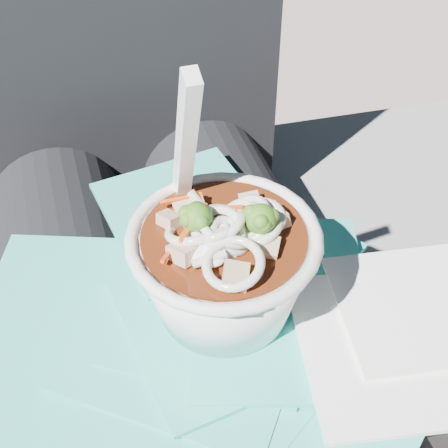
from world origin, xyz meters
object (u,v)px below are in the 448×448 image
object	(u,v)px
person_body	(157,253)
udon_bowl	(224,260)
stone_ledge	(165,387)
plastic_bag	(205,329)
lap	(183,346)

from	to	relation	value
person_body	udon_bowl	size ratio (longest dim) A/B	5.20
stone_ledge	person_body	distance (m)	0.33
stone_ledge	plastic_bag	distance (m)	0.42
stone_ledge	lap	bearing A→B (deg)	-90.00
plastic_bag	lap	bearing A→B (deg)	101.65
lap	plastic_bag	distance (m)	0.09
lap	udon_bowl	xyz separation A→B (m)	(0.03, -0.03, 0.14)
stone_ledge	lap	xyz separation A→B (m)	(0.00, -0.15, 0.30)
plastic_bag	person_body	bearing A→B (deg)	93.83
person_body	plastic_bag	bearing A→B (deg)	-86.17
lap	person_body	bearing A→B (deg)	90.00
lap	plastic_bag	world-z (taller)	plastic_bag
plastic_bag	udon_bowl	bearing A→B (deg)	29.62
stone_ledge	udon_bowl	world-z (taller)	udon_bowl
plastic_bag	stone_ledge	bearing A→B (deg)	92.70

